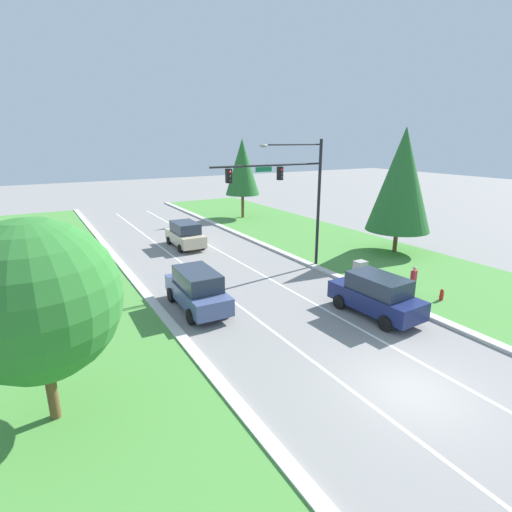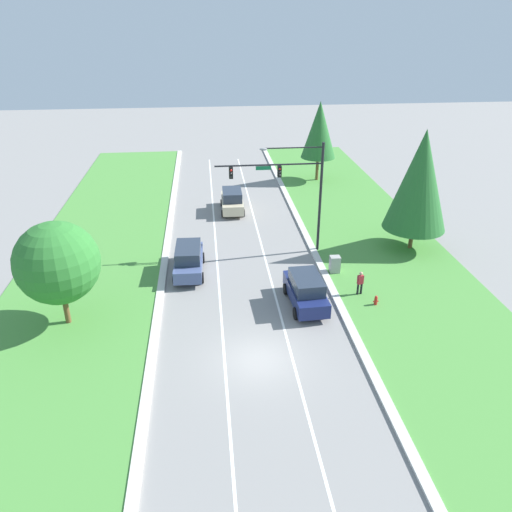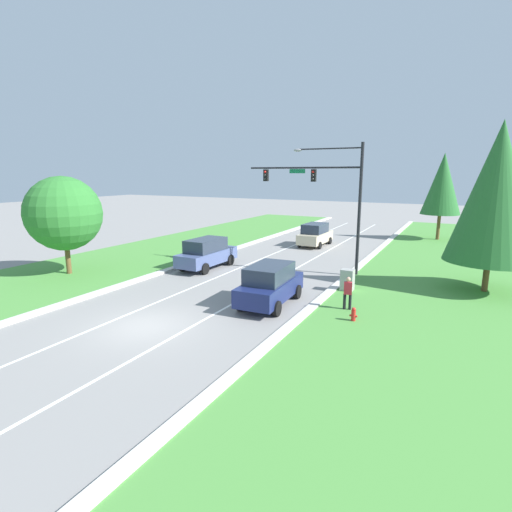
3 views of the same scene
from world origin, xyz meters
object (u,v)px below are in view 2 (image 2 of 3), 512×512
Objects in this scene: champagne_suv at (232,201)px; utility_cabinet at (335,265)px; conifer_far_right_tree at (319,130)px; traffic_signal_mast at (292,182)px; oak_near_left_tree at (57,263)px; fire_hydrant at (376,301)px; conifer_near_right_tree at (420,180)px; navy_suv at (306,290)px; slate_blue_suv at (189,259)px; pedestrian at (360,282)px.

champagne_suv is 3.68× the size of utility_cabinet.
champagne_suv is 13.71m from conifer_far_right_tree.
traffic_signal_mast reaches higher than oak_near_left_tree.
conifer_near_right_tree reaches higher than fire_hydrant.
navy_suv reaches higher than champagne_suv.
slate_blue_suv is 3.99× the size of utility_cabinet.
traffic_signal_mast is at bearing 29.79° from oak_near_left_tree.
navy_suv is 6.93× the size of fire_hydrant.
pedestrian is 10.00m from conifer_near_right_tree.
pedestrian is at bearing -132.47° from conifer_near_right_tree.
conifer_near_right_tree reaches higher than oak_near_left_tree.
traffic_signal_mast reaches higher than champagne_suv.
fire_hydrant is at bearing -65.00° from champagne_suv.
pedestrian is at bearing -95.80° from conifer_far_right_tree.
utility_cabinet is at bearing -89.87° from pedestrian.
slate_blue_suv is 1.04× the size of navy_suv.
traffic_signal_mast is at bearing -108.50° from conifer_far_right_tree.
slate_blue_suv is 0.55× the size of conifer_near_right_tree.
navy_suv is at bearing -142.76° from conifer_near_right_tree.
slate_blue_suv is at bearing -35.81° from pedestrian.
pedestrian is (3.73, 0.84, -0.13)m from navy_suv.
champagne_suv is 2.76× the size of pedestrian.
conifer_near_right_tree reaches higher than utility_cabinet.
conifer_near_right_tree is at bearing 34.51° from navy_suv.
fire_hydrant is at bearing -71.85° from utility_cabinet.
slate_blue_suv is at bearing 38.88° from oak_near_left_tree.
navy_suv is 4.98m from utility_cabinet.
oak_near_left_tree is at bearing -120.83° from champagne_suv.
traffic_signal_mast is 9.43m from conifer_near_right_tree.
traffic_signal_mast is 10.95m from champagne_suv.
conifer_far_right_tree is at bearing 73.53° from navy_suv.
oak_near_left_tree reaches higher than pedestrian.
oak_near_left_tree is at bearing -139.63° from slate_blue_suv.
champagne_suv reaches higher than pedestrian.
traffic_signal_mast is 18.66m from conifer_far_right_tree.
conifer_near_right_tree is 25.40m from oak_near_left_tree.
traffic_signal_mast is 9.02m from navy_suv.
navy_suv is 0.52× the size of conifer_near_right_tree.
conifer_near_right_tree is at bearing -79.07° from conifer_far_right_tree.
pedestrian is (7.27, -16.17, -0.09)m from champagne_suv.
navy_suv is at bearing 172.97° from fire_hydrant.
conifer_far_right_tree is at bearing 57.92° from slate_blue_suv.
conifer_far_right_tree reaches higher than oak_near_left_tree.
conifer_far_right_tree is (-3.50, 18.11, -0.02)m from conifer_near_right_tree.
pedestrian is 2.41× the size of fire_hydrant.
champagne_suv is 12.51m from slate_blue_suv.
oak_near_left_tree is (-7.02, -5.66, 2.92)m from slate_blue_suv.
conifer_far_right_tree is at bearing -110.60° from pedestrian.
utility_cabinet is at bearing 51.86° from navy_suv.
fire_hydrant is at bearing -24.19° from slate_blue_suv.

